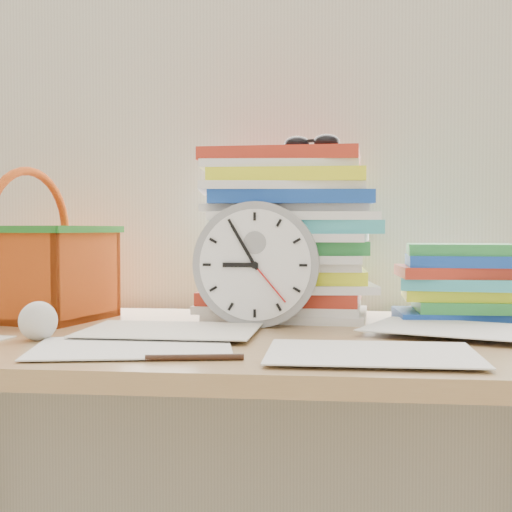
# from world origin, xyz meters

# --- Properties ---
(curtain) EXTENTS (2.40, 0.01, 2.50)m
(curtain) POSITION_xyz_m (0.00, 1.98, 1.30)
(curtain) COLOR beige
(curtain) RESTS_ON room_shell
(desk) EXTENTS (1.40, 0.70, 0.75)m
(desk) POSITION_xyz_m (0.00, 1.60, 0.68)
(desk) COLOR #A47B4C
(desk) RESTS_ON ground
(paper_stack) EXTENTS (0.36, 0.30, 0.33)m
(paper_stack) POSITION_xyz_m (0.10, 1.83, 0.92)
(paper_stack) COLOR white
(paper_stack) RESTS_ON desk
(clock) EXTENTS (0.23, 0.05, 0.23)m
(clock) POSITION_xyz_m (0.05, 1.68, 0.86)
(clock) COLOR gray
(clock) RESTS_ON desk
(sunglasses) EXTENTS (0.16, 0.15, 0.03)m
(sunglasses) POSITION_xyz_m (0.15, 1.80, 1.10)
(sunglasses) COLOR black
(sunglasses) RESTS_ON paper_stack
(book_stack) EXTENTS (0.27, 0.21, 0.15)m
(book_stack) POSITION_xyz_m (0.43, 1.79, 0.82)
(book_stack) COLOR white
(book_stack) RESTS_ON desk
(basket) EXTENTS (0.34, 0.29, 0.29)m
(basket) POSITION_xyz_m (-0.41, 1.74, 0.90)
(basket) COLOR #DB5615
(basket) RESTS_ON desk
(crumpled_ball) EXTENTS (0.06, 0.06, 0.06)m
(crumpled_ball) POSITION_xyz_m (-0.28, 1.48, 0.78)
(crumpled_ball) COLOR white
(crumpled_ball) RESTS_ON desk
(pen) EXTENTS (0.13, 0.03, 0.01)m
(pen) POSITION_xyz_m (0.01, 1.33, 0.75)
(pen) COLOR black
(pen) RESTS_ON desk
(scattered_papers) EXTENTS (1.26, 0.42, 0.02)m
(scattered_papers) POSITION_xyz_m (0.00, 1.60, 0.76)
(scattered_papers) COLOR white
(scattered_papers) RESTS_ON desk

